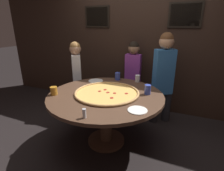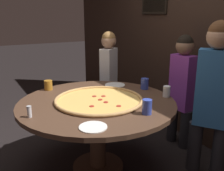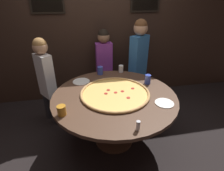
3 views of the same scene
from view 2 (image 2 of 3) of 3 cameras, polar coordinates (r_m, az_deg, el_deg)
ground_plane at (r=2.75m, az=-3.18°, el=-18.23°), size 24.00×24.00×0.00m
back_wall at (r=3.14m, az=19.40°, el=10.69°), size 6.40×0.08×2.60m
dining_table at (r=2.46m, az=-3.40°, el=-6.55°), size 1.51×1.51×0.74m
giant_pizza at (r=2.41m, az=-3.01°, el=-3.23°), size 0.85×0.85×0.03m
drink_cup_beside_pizza at (r=2.80m, az=7.47°, el=0.42°), size 0.09×0.09×0.12m
drink_cup_near_left at (r=2.83m, az=-14.36°, el=0.08°), size 0.09×0.09×0.11m
drink_cup_front_edge at (r=2.57m, az=12.36°, el=-1.33°), size 0.07×0.07×0.11m
drink_cup_far_right at (r=2.10m, az=8.01°, el=-4.85°), size 0.08×0.08×0.13m
white_plate_beside_cup at (r=1.86m, az=-4.35°, el=-9.44°), size 0.21×0.21×0.01m
white_plate_near_front at (r=2.93m, az=0.67°, el=0.13°), size 0.23×0.23×0.01m
condiment_shaker at (r=2.12m, az=-18.37°, el=-5.69°), size 0.04×0.04×0.10m
diner_side_left at (r=2.50m, az=22.13°, el=-1.35°), size 0.39×0.32×1.50m
diner_centre_back at (r=3.01m, az=15.66°, el=0.15°), size 0.33×0.20×1.33m
diner_far_left at (r=3.45m, az=-0.74°, el=2.69°), size 0.29×0.34×1.33m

